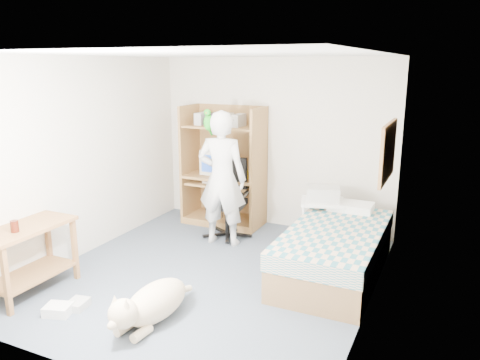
{
  "coord_description": "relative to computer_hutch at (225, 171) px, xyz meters",
  "views": [
    {
      "loc": [
        2.45,
        -4.44,
        2.4
      ],
      "look_at": [
        0.15,
        0.48,
        1.05
      ],
      "focal_mm": 35.0,
      "sensor_mm": 36.0,
      "label": 1
    }
  ],
  "objects": [
    {
      "name": "wall_back",
      "position": [
        0.7,
        0.26,
        0.43
      ],
      "size": [
        3.6,
        0.02,
        2.5
      ],
      "primitive_type": "cube",
      "color": "beige",
      "rests_on": "floor"
    },
    {
      "name": "drink_glass",
      "position": [
        -0.8,
        -3.11,
        -0.01
      ],
      "size": [
        0.08,
        0.08,
        0.12
      ],
      "primitive_type": "cylinder",
      "color": "#40140A",
      "rests_on": "side_desk"
    },
    {
      "name": "crt_monitor",
      "position": [
        -0.13,
        0.01,
        0.14
      ],
      "size": [
        0.41,
        0.44,
        0.38
      ],
      "rotation": [
        0.0,
        0.0,
        0.04
      ],
      "color": "beige",
      "rests_on": "computer_hutch"
    },
    {
      "name": "person",
      "position": [
        0.36,
        -0.79,
        0.09
      ],
      "size": [
        0.72,
        0.53,
        1.83
      ],
      "primitive_type": "imported",
      "rotation": [
        0.0,
        0.0,
        3.28
      ],
      "color": "silver",
      "rests_on": "floor"
    },
    {
      "name": "corkboard",
      "position": [
        2.47,
        -0.84,
        0.63
      ],
      "size": [
        0.04,
        0.94,
        0.66
      ],
      "color": "olive",
      "rests_on": "wall_right"
    },
    {
      "name": "wall_right",
      "position": [
        2.5,
        -1.74,
        0.43
      ],
      "size": [
        0.02,
        4.0,
        2.5
      ],
      "primitive_type": "cube",
      "color": "beige",
      "rests_on": "floor"
    },
    {
      "name": "computer_hutch",
      "position": [
        0.0,
        0.0,
        0.0
      ],
      "size": [
        1.2,
        0.63,
        1.8
      ],
      "color": "brown",
      "rests_on": "floor"
    },
    {
      "name": "office_chair",
      "position": [
        0.3,
        -0.48,
        -0.43
      ],
      "size": [
        0.62,
        0.62,
        1.1
      ],
      "rotation": [
        0.0,
        0.0,
        0.14
      ],
      "color": "black",
      "rests_on": "floor"
    },
    {
      "name": "wall_left",
      "position": [
        -1.1,
        -1.74,
        0.43
      ],
      "size": [
        0.02,
        4.0,
        2.5
      ],
      "primitive_type": "cube",
      "color": "beige",
      "rests_on": "floor"
    },
    {
      "name": "parrot",
      "position": [
        0.16,
        -0.77,
        0.85
      ],
      "size": [
        0.13,
        0.24,
        0.37
      ],
      "rotation": [
        0.0,
        0.0,
        0.14
      ],
      "color": "#198213",
      "rests_on": "person"
    },
    {
      "name": "bed",
      "position": [
        2.0,
        -1.12,
        -0.53
      ],
      "size": [
        1.02,
        2.02,
        0.66
      ],
      "color": "brown",
      "rests_on": "floor"
    },
    {
      "name": "ceiling",
      "position": [
        0.7,
        -1.74,
        1.68
      ],
      "size": [
        3.6,
        4.0,
        0.02
      ],
      "primitive_type": "cube",
      "color": "white",
      "rests_on": "wall_back"
    },
    {
      "name": "floor",
      "position": [
        0.7,
        -1.74,
        -0.82
      ],
      "size": [
        4.0,
        4.0,
        0.0
      ],
      "primitive_type": "plane",
      "color": "#434E5C",
      "rests_on": "ground"
    },
    {
      "name": "floor_box_b",
      "position": [
        -0.15,
        -3.0,
        -0.78
      ],
      "size": [
        0.22,
        0.25,
        0.08
      ],
      "primitive_type": "cube",
      "rotation": [
        0.0,
        0.0,
        0.18
      ],
      "color": "#B1B2AD",
      "rests_on": "floor"
    },
    {
      "name": "printer_cart",
      "position": [
        1.64,
        -0.39,
        -0.38
      ],
      "size": [
        0.66,
        0.58,
        0.66
      ],
      "rotation": [
        0.0,
        0.0,
        0.29
      ],
      "color": "white",
      "rests_on": "floor"
    },
    {
      "name": "side_desk",
      "position": [
        -0.85,
        -2.94,
        -0.33
      ],
      "size": [
        0.5,
        1.0,
        0.75
      ],
      "color": "brown",
      "rests_on": "floor"
    },
    {
      "name": "pencil_cup",
      "position": [
        0.39,
        -0.09,
        -0.0
      ],
      "size": [
        0.08,
        0.08,
        0.12
      ],
      "primitive_type": "cylinder",
      "color": "gold",
      "rests_on": "computer_hutch"
    },
    {
      "name": "floor_box_a",
      "position": [
        -0.23,
        -3.18,
        -0.77
      ],
      "size": [
        0.3,
        0.27,
        0.1
      ],
      "primitive_type": "cube",
      "rotation": [
        0.0,
        0.0,
        0.32
      ],
      "color": "white",
      "rests_on": "floor"
    },
    {
      "name": "printer",
      "position": [
        1.64,
        -0.39,
        -0.07
      ],
      "size": [
        0.49,
        0.43,
        0.18
      ],
      "primitive_type": "cube",
      "rotation": [
        0.0,
        0.0,
        0.29
      ],
      "color": "#ABACA7",
      "rests_on": "printer_cart"
    },
    {
      "name": "dog",
      "position": [
        0.68,
        -2.89,
        -0.63
      ],
      "size": [
        0.44,
        1.18,
        0.44
      ],
      "rotation": [
        0.0,
        0.0,
        -0.09
      ],
      "color": "beige",
      "rests_on": "floor"
    },
    {
      "name": "keyboard",
      "position": [
        -0.04,
        -0.16,
        -0.15
      ],
      "size": [
        0.46,
        0.18,
        0.03
      ],
      "primitive_type": "cube",
      "rotation": [
        0.0,
        0.0,
        0.04
      ],
      "color": "beige",
      "rests_on": "computer_hutch"
    }
  ]
}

